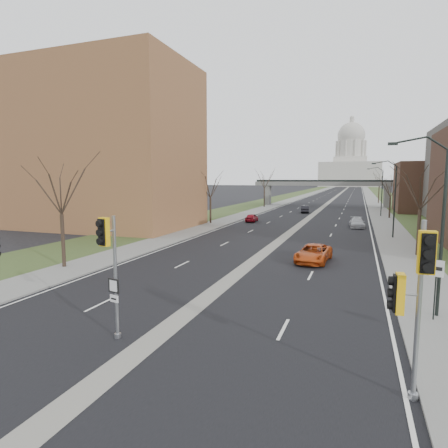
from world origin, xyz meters
The scene contains 27 objects.
ground centered at (0.00, 0.00, 0.00)m, with size 700.00×700.00×0.00m, color black.
road_surface centered at (0.00, 150.00, 0.01)m, with size 20.00×600.00×0.01m, color black.
median_strip centered at (0.00, 150.00, 0.00)m, with size 1.20×600.00×0.02m, color gray.
sidewalk_right centered at (12.00, 150.00, 0.06)m, with size 4.00×600.00×0.12m, color gray.
sidewalk_left centered at (-12.00, 150.00, 0.06)m, with size 4.00×600.00×0.12m, color gray.
grass_verge_right centered at (18.00, 150.00, 0.05)m, with size 8.00×600.00×0.10m, color #2E401D.
grass_verge_left centered at (-18.00, 150.00, 0.05)m, with size 8.00×600.00×0.10m, color #2E401D.
apartment_building centered at (-26.00, 30.00, 11.00)m, with size 25.00×16.00×22.00m, color #965F3C.
commercial_block_far centered at (22.00, 70.00, 5.00)m, with size 14.00×14.00×10.00m, color #462C21.
pedestrian_bridge centered at (0.00, 80.00, 4.84)m, with size 34.00×3.00×6.45m.
capitol centered at (0.00, 320.00, 18.60)m, with size 48.00×42.00×55.75m.
streetlight_near centered at (10.99, 6.00, 6.95)m, with size 2.61×0.20×8.70m.
streetlight_mid centered at (10.99, 32.00, 6.95)m, with size 2.61×0.20×8.70m.
streetlight_far centered at (10.99, 58.00, 6.95)m, with size 2.61×0.20×8.70m.
tree_left_a centered at (-13.00, 8.00, 6.64)m, with size 7.20×7.20×9.40m.
tree_left_b centered at (-13.00, 38.00, 6.23)m, with size 6.75×6.75×8.81m.
tree_left_c centered at (-13.00, 72.00, 7.04)m, with size 7.65×7.65×9.99m.
tree_right_a centered at (13.00, 22.00, 6.64)m, with size 7.20×7.20×9.40m.
tree_right_b centered at (13.00, 55.00, 5.82)m, with size 6.30×6.30×8.22m.
tree_right_c centered at (13.00, 95.00, 7.04)m, with size 7.65×7.65×9.99m.
signal_pole_median centered at (-1.58, -1.57, 3.68)m, with size 0.65×0.88×5.27m.
signal_pole_right centered at (9.61, -2.20, 3.66)m, with size 1.04×0.97×5.60m.
speed_limit_sign centered at (11.55, 5.35, 2.11)m, with size 0.59×0.26×2.89m.
car_left_near centered at (-7.80, 42.50, 0.65)m, with size 1.53×3.80×1.29m, color maroon.
car_left_far centered at (-2.00, 61.04, 0.71)m, with size 1.49×4.28×1.41m, color black.
car_right_near centered at (4.67, 16.59, 0.72)m, with size 2.37×5.15×1.43m, color #BF4714.
car_right_mid centered at (7.88, 40.70, 0.68)m, with size 1.90×4.68×1.36m, color #A3A5AB.
Camera 1 is at (7.97, -14.16, 6.81)m, focal length 30.00 mm.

